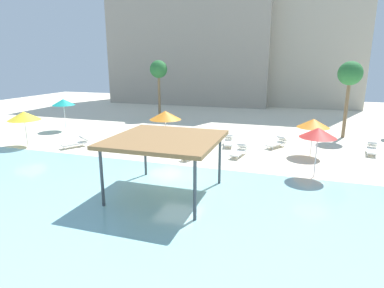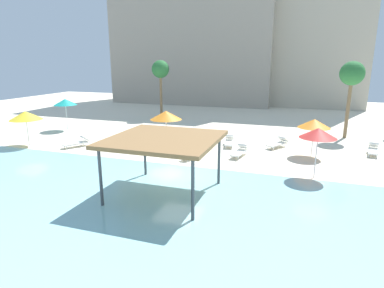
{
  "view_description": "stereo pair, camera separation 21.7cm",
  "coord_description": "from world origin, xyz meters",
  "px_view_note": "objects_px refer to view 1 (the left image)",
  "views": [
    {
      "loc": [
        5.96,
        -15.95,
        6.18
      ],
      "look_at": [
        0.11,
        2.0,
        1.3
      ],
      "focal_mm": 30.12,
      "sensor_mm": 36.0,
      "label": 1
    },
    {
      "loc": [
        6.17,
        -15.89,
        6.18
      ],
      "look_at": [
        0.11,
        2.0,
        1.3
      ],
      "focal_mm": 30.12,
      "sensor_mm": 36.0,
      "label": 2
    }
  ],
  "objects_px": {
    "beach_umbrella_red_2": "(318,133)",
    "lounge_chair_1": "(372,149)",
    "shade_pavilion": "(165,141)",
    "lounge_chair_5": "(277,143)",
    "lounge_chair_2": "(229,141)",
    "beach_umbrella_orange_0": "(313,123)",
    "lounge_chair_4": "(193,153)",
    "beach_umbrella_orange_3": "(165,115)",
    "beach_umbrella_yellow_4": "(24,116)",
    "lounge_chair_3": "(239,151)",
    "beach_umbrella_teal_1": "(63,102)",
    "lounge_chair_0": "(76,143)",
    "palm_tree_1": "(159,71)",
    "palm_tree_0": "(350,75)"
  },
  "relations": [
    {
      "from": "beach_umbrella_yellow_4",
      "to": "lounge_chair_2",
      "type": "xyz_separation_m",
      "value": [
        14.33,
        4.76,
        -1.95
      ]
    },
    {
      "from": "lounge_chair_1",
      "to": "palm_tree_0",
      "type": "height_order",
      "value": "palm_tree_0"
    },
    {
      "from": "beach_umbrella_yellow_4",
      "to": "lounge_chair_3",
      "type": "bearing_deg",
      "value": 8.43
    },
    {
      "from": "lounge_chair_0",
      "to": "lounge_chair_4",
      "type": "bearing_deg",
      "value": 121.33
    },
    {
      "from": "lounge_chair_1",
      "to": "lounge_chair_4",
      "type": "xyz_separation_m",
      "value": [
        -11.31,
        -4.73,
        0.0
      ]
    },
    {
      "from": "beach_umbrella_red_2",
      "to": "lounge_chair_2",
      "type": "distance_m",
      "value": 8.12
    },
    {
      "from": "shade_pavilion",
      "to": "lounge_chair_1",
      "type": "height_order",
      "value": "shade_pavilion"
    },
    {
      "from": "beach_umbrella_red_2",
      "to": "lounge_chair_1",
      "type": "distance_m",
      "value": 7.53
    },
    {
      "from": "lounge_chair_3",
      "to": "lounge_chair_5",
      "type": "xyz_separation_m",
      "value": [
        2.27,
        3.1,
        0.0
      ]
    },
    {
      "from": "palm_tree_1",
      "to": "beach_umbrella_yellow_4",
      "type": "bearing_deg",
      "value": -107.23
    },
    {
      "from": "beach_umbrella_orange_3",
      "to": "lounge_chair_3",
      "type": "distance_m",
      "value": 5.93
    },
    {
      "from": "beach_umbrella_red_2",
      "to": "beach_umbrella_yellow_4",
      "type": "distance_m",
      "value": 20.19
    },
    {
      "from": "beach_umbrella_orange_3",
      "to": "lounge_chair_4",
      "type": "height_order",
      "value": "beach_umbrella_orange_3"
    },
    {
      "from": "beach_umbrella_red_2",
      "to": "lounge_chair_0",
      "type": "height_order",
      "value": "beach_umbrella_red_2"
    },
    {
      "from": "shade_pavilion",
      "to": "beach_umbrella_red_2",
      "type": "xyz_separation_m",
      "value": [
        6.8,
        4.73,
        -0.16
      ]
    },
    {
      "from": "beach_umbrella_orange_3",
      "to": "beach_umbrella_yellow_4",
      "type": "xyz_separation_m",
      "value": [
        -10.03,
        -2.83,
        -0.11
      ]
    },
    {
      "from": "beach_umbrella_orange_0",
      "to": "beach_umbrella_yellow_4",
      "type": "relative_size",
      "value": 0.96
    },
    {
      "from": "shade_pavilion",
      "to": "beach_umbrella_teal_1",
      "type": "height_order",
      "value": "beach_umbrella_teal_1"
    },
    {
      "from": "beach_umbrella_teal_1",
      "to": "beach_umbrella_yellow_4",
      "type": "height_order",
      "value": "beach_umbrella_teal_1"
    },
    {
      "from": "lounge_chair_2",
      "to": "lounge_chair_3",
      "type": "relative_size",
      "value": 1.0
    },
    {
      "from": "beach_umbrella_orange_0",
      "to": "lounge_chair_2",
      "type": "relative_size",
      "value": 1.27
    },
    {
      "from": "lounge_chair_1",
      "to": "lounge_chair_3",
      "type": "height_order",
      "value": "same"
    },
    {
      "from": "lounge_chair_1",
      "to": "lounge_chair_4",
      "type": "height_order",
      "value": "same"
    },
    {
      "from": "beach_umbrella_yellow_4",
      "to": "lounge_chair_4",
      "type": "height_order",
      "value": "beach_umbrella_yellow_4"
    },
    {
      "from": "lounge_chair_2",
      "to": "beach_umbrella_yellow_4",
      "type": "bearing_deg",
      "value": -81.48
    },
    {
      "from": "shade_pavilion",
      "to": "lounge_chair_1",
      "type": "bearing_deg",
      "value": 45.15
    },
    {
      "from": "shade_pavilion",
      "to": "beach_umbrella_orange_3",
      "type": "bearing_deg",
      "value": 112.7
    },
    {
      "from": "shade_pavilion",
      "to": "beach_umbrella_orange_0",
      "type": "xyz_separation_m",
      "value": [
        6.75,
        9.11,
        -0.44
      ]
    },
    {
      "from": "beach_umbrella_orange_0",
      "to": "lounge_chair_4",
      "type": "height_order",
      "value": "beach_umbrella_orange_0"
    },
    {
      "from": "beach_umbrella_teal_1",
      "to": "beach_umbrella_red_2",
      "type": "bearing_deg",
      "value": -16.06
    },
    {
      "from": "beach_umbrella_red_2",
      "to": "lounge_chair_0",
      "type": "bearing_deg",
      "value": 175.5
    },
    {
      "from": "lounge_chair_3",
      "to": "lounge_chair_5",
      "type": "relative_size",
      "value": 1.02
    },
    {
      "from": "beach_umbrella_red_2",
      "to": "lounge_chair_2",
      "type": "bearing_deg",
      "value": 138.45
    },
    {
      "from": "shade_pavilion",
      "to": "lounge_chair_2",
      "type": "distance_m",
      "value": 10.23
    },
    {
      "from": "beach_umbrella_orange_0",
      "to": "lounge_chair_4",
      "type": "distance_m",
      "value": 8.16
    },
    {
      "from": "beach_umbrella_yellow_4",
      "to": "lounge_chair_4",
      "type": "xyz_separation_m",
      "value": [
        12.8,
        0.89,
        -1.95
      ]
    },
    {
      "from": "lounge_chair_2",
      "to": "lounge_chair_3",
      "type": "height_order",
      "value": "same"
    },
    {
      "from": "lounge_chair_0",
      "to": "lounge_chair_5",
      "type": "height_order",
      "value": "same"
    },
    {
      "from": "beach_umbrella_yellow_4",
      "to": "lounge_chair_5",
      "type": "relative_size",
      "value": 1.34
    },
    {
      "from": "palm_tree_0",
      "to": "lounge_chair_4",
      "type": "bearing_deg",
      "value": -136.65
    },
    {
      "from": "beach_umbrella_orange_0",
      "to": "lounge_chair_5",
      "type": "relative_size",
      "value": 1.29
    },
    {
      "from": "shade_pavilion",
      "to": "beach_umbrella_yellow_4",
      "type": "bearing_deg",
      "value": 158.9
    },
    {
      "from": "lounge_chair_2",
      "to": "beach_umbrella_teal_1",
      "type": "bearing_deg",
      "value": -103.36
    },
    {
      "from": "shade_pavilion",
      "to": "beach_umbrella_red_2",
      "type": "distance_m",
      "value": 8.29
    },
    {
      "from": "beach_umbrella_teal_1",
      "to": "lounge_chair_2",
      "type": "height_order",
      "value": "beach_umbrella_teal_1"
    },
    {
      "from": "beach_umbrella_teal_1",
      "to": "palm_tree_1",
      "type": "bearing_deg",
      "value": 57.24
    },
    {
      "from": "beach_umbrella_teal_1",
      "to": "beach_umbrella_red_2",
      "type": "relative_size",
      "value": 1.03
    },
    {
      "from": "shade_pavilion",
      "to": "lounge_chair_5",
      "type": "relative_size",
      "value": 2.52
    },
    {
      "from": "lounge_chair_0",
      "to": "palm_tree_0",
      "type": "distance_m",
      "value": 21.89
    },
    {
      "from": "palm_tree_1",
      "to": "lounge_chair_1",
      "type": "bearing_deg",
      "value": -24.16
    }
  ]
}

